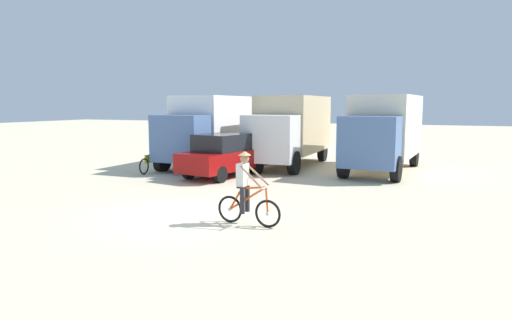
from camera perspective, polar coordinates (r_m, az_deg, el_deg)
ground_plane at (r=12.29m, az=-9.16°, el=-6.92°), size 120.00×120.00×0.00m
box_truck_avon_van at (r=22.09m, az=-5.62°, el=4.21°), size 2.43×6.76×3.35m
box_truck_tan_camper at (r=21.85m, az=4.43°, el=4.19°), size 2.47×6.78×3.35m
box_truck_cream_rv at (r=20.73m, az=15.87°, el=3.80°), size 2.81×6.89×3.35m
sedan_parked at (r=18.50m, az=-4.07°, el=0.60°), size 2.48×4.45×1.76m
cyclist_orange_shirt at (r=11.05m, az=-1.23°, el=-3.91°), size 1.73×0.52×1.82m
bicycle_spare at (r=20.13m, az=-13.12°, el=-0.43°), size 0.50×1.73×0.97m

